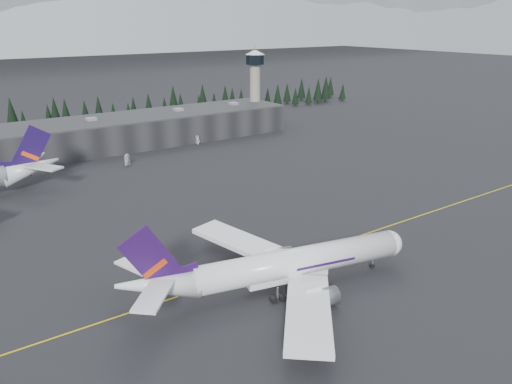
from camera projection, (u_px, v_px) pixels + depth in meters
ground at (304, 250)px, 119.70m from camera, size 1400.00×1400.00×0.00m
taxiline at (309, 253)px, 118.15m from camera, size 400.00×0.40×0.02m
terminal at (116, 132)px, 214.37m from camera, size 160.00×30.00×12.60m
control_tower at (255, 80)px, 251.70m from camera, size 10.00×10.00×37.70m
treeline at (89, 117)px, 242.61m from camera, size 360.00×20.00×15.00m
jet_main at (275, 267)px, 100.45m from camera, size 61.74×56.39×18.39m
gse_vehicle_a at (127, 164)px, 188.00m from camera, size 4.05×5.13×1.30m
gse_vehicle_b at (198, 143)px, 220.43m from camera, size 4.23×2.64×1.34m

